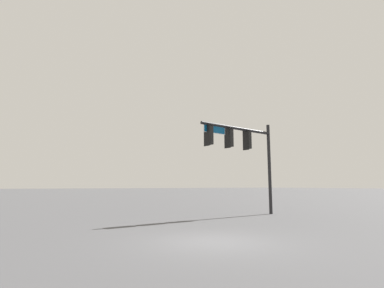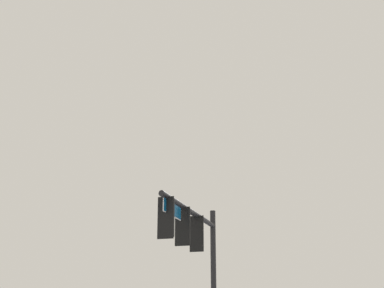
{
  "view_description": "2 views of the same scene",
  "coord_description": "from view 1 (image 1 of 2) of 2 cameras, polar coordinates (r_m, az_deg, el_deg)",
  "views": [
    {
      "loc": [
        5.83,
        8.66,
        1.88
      ],
      "look_at": [
        -3.62,
        -7.75,
        4.52
      ],
      "focal_mm": 28.0,
      "sensor_mm": 36.0,
      "label": 1
    },
    {
      "loc": [
        10.94,
        1.82,
        1.76
      ],
      "look_at": [
        -4.09,
        -5.1,
        7.28
      ],
      "focal_mm": 50.0,
      "sensor_mm": 36.0,
      "label": 2
    }
  ],
  "objects": [
    {
      "name": "signal_pole_near",
      "position": [
        19.33,
        9.67,
        -0.16
      ],
      "size": [
        6.06,
        1.1,
        6.07
      ],
      "color": "black",
      "rests_on": "ground_plane"
    },
    {
      "name": "ground_plane",
      "position": [
        10.61,
        4.14,
        -18.12
      ],
      "size": [
        400.0,
        400.0,
        0.0
      ],
      "primitive_type": "plane",
      "color": "#474749"
    }
  ]
}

